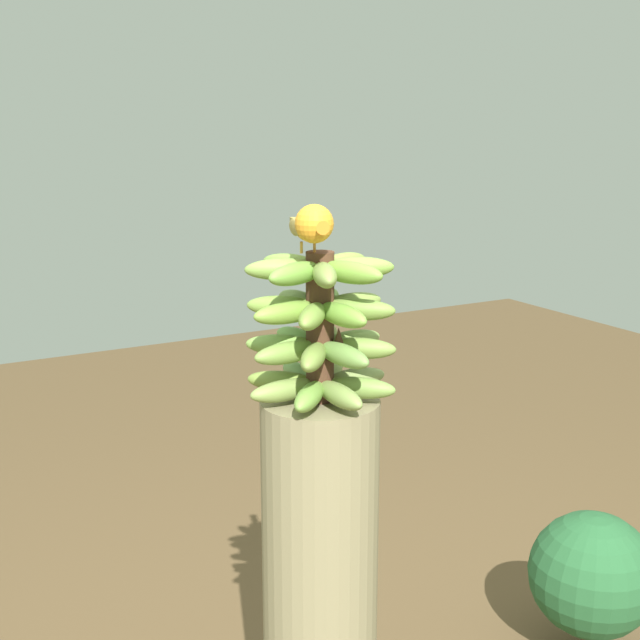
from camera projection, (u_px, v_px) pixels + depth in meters
The scene contains 4 objects.
banana_tree at pixel (320, 638), 1.62m from camera, with size 0.22×0.22×0.96m, color #847A56.
banana_bunch at pixel (320, 328), 1.48m from camera, with size 0.27×0.27×0.27m.
perched_bird at pixel (311, 225), 1.41m from camera, with size 0.21×0.08×0.09m.
tropical_shrub at pixel (592, 574), 2.28m from camera, with size 0.34×0.34×0.43m.
Camera 1 is at (1.26, -0.70, 1.44)m, focal length 47.80 mm.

